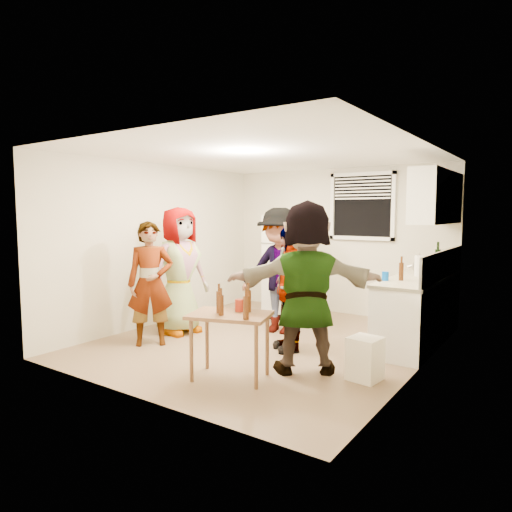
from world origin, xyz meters
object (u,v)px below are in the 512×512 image
Objects in this scene: kettle at (421,274)px; blue_cup at (385,281)px; refrigerator at (289,263)px; guest_orange at (305,371)px; guest_back_left at (289,325)px; red_cup at (239,311)px; guest_back_right at (279,332)px; guest_black at (289,350)px; beer_bottle_counter at (401,280)px; guest_grey at (181,332)px; trash_bin at (365,356)px; guest_stripe at (152,344)px; wine_bottle at (437,271)px; beer_bottle_table at (221,315)px; serving_table at (230,378)px.

kettle reaches higher than blue_cup.
guest_orange is at bearing -56.30° from refrigerator.
red_cup is at bearing -59.11° from guest_back_left.
guest_back_left is 2.09m from guest_orange.
blue_cup is 1.80m from guest_back_right.
guest_black is at bearing -45.48° from guest_back_left.
guest_back_right is (-1.77, -0.84, -0.90)m from kettle.
beer_bottle_counter is 2.00× the size of blue_cup.
beer_bottle_counter is 0.12× the size of guest_grey.
beer_bottle_counter reaches higher than blue_cup.
guest_orange is (-0.64, -0.13, -0.25)m from trash_bin.
guest_orange is (2.18, 0.24, 0.00)m from guest_stripe.
wine_bottle is at bearing 67.08° from red_cup.
wine_bottle is 2.80× the size of blue_cup.
trash_bin is 0.25× the size of guest_grey.
red_cup reaches higher than guest_black.
kettle is at bearing 66.20° from beer_bottle_table.
guest_black is (-0.00, 1.07, -0.70)m from red_cup.
serving_table is at bearing -120.65° from beer_bottle_counter.
serving_table is at bearing -80.19° from guest_back_right.
guest_back_right is at bearing -145.24° from kettle.
guest_grey is (-1.75, 0.91, -0.70)m from red_cup.
guest_back_left is 0.90× the size of guest_back_right.
red_cup reaches higher than guest_orange.
blue_cup reaches higher than guest_grey.
beer_bottle_counter is 0.50× the size of trash_bin.
refrigerator is 2.45m from kettle.
blue_cup reaches higher than red_cup.
serving_table reaches higher than guest_black.
trash_bin is 2.07m from guest_back_right.
guest_back_right is 0.87m from guest_black.
kettle is 2.85m from red_cup.
red_cup is 0.07× the size of guest_grey.
beer_bottle_table is at bearing -119.72° from beer_bottle_counter.
guest_back_right is (-1.56, 0.01, -0.90)m from blue_cup.
guest_grey is at bearing -132.45° from guest_black.
kettle reaches higher than guest_stripe.
guest_stripe is at bearing -150.50° from beer_bottle_counter.
red_cup is at bearing 82.41° from serving_table.
kettle is 0.83× the size of wine_bottle.
guest_back_left reaches higher than guest_black.
guest_back_right is at bearing 104.61° from beer_bottle_table.
beer_bottle_table is (-1.25, -2.84, -0.20)m from kettle.
kettle is 3.12m from serving_table.
trash_bin reaches higher than guest_orange.
refrigerator is 2.49m from guest_black.
kettle reaches higher than guest_black.
beer_bottle_counter is at bearing -84.60° from kettle.
guest_stripe is at bearing -111.45° from guest_black.
beer_bottle_counter is 2.48m from serving_table.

